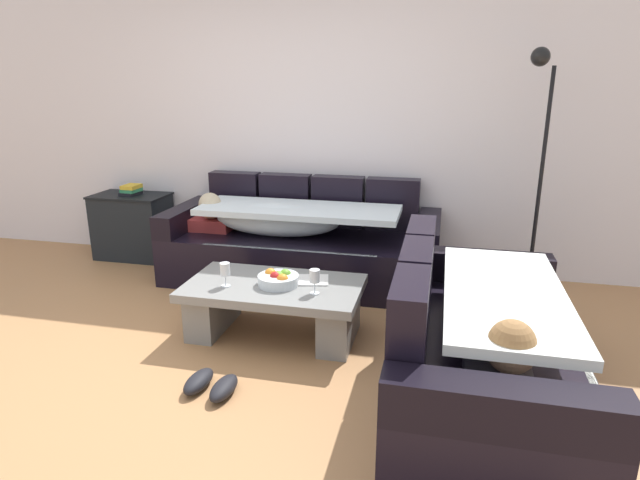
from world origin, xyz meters
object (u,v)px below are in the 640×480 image
(couch_near_window, at_px, (480,350))
(wine_glass_near_right, at_px, (315,277))
(open_magazine, at_px, (308,280))
(fruit_bowl, at_px, (278,279))
(book_stack_on_cabinet, at_px, (131,190))
(pair_of_shoes, at_px, (211,385))
(floor_lamp, at_px, (537,160))
(couch_along_wall, at_px, (298,244))
(side_cabinet, at_px, (133,226))
(coffee_table, at_px, (274,303))
(wine_glass_near_left, at_px, (225,270))

(couch_near_window, distance_m, wine_glass_near_right, 1.13)
(open_magazine, bearing_deg, fruit_bowl, -157.41)
(book_stack_on_cabinet, distance_m, pair_of_shoes, 2.81)
(floor_lamp, xyz_separation_m, pair_of_shoes, (-1.92, -1.99, -1.07))
(fruit_bowl, bearing_deg, open_magazine, 34.71)
(couch_along_wall, bearing_deg, couch_near_window, -48.35)
(wine_glass_near_right, bearing_deg, book_stack_on_cabinet, 146.98)
(couch_near_window, bearing_deg, open_magazine, 59.21)
(side_cabinet, distance_m, book_stack_on_cabinet, 0.37)
(couch_along_wall, bearing_deg, coffee_table, -83.09)
(wine_glass_near_left, bearing_deg, coffee_table, 21.16)
(coffee_table, bearing_deg, side_cabinet, 145.26)
(coffee_table, relative_size, side_cabinet, 1.67)
(couch_along_wall, height_order, coffee_table, couch_along_wall)
(fruit_bowl, height_order, side_cabinet, side_cabinet)
(floor_lamp, bearing_deg, wine_glass_near_right, -138.09)
(floor_lamp, bearing_deg, couch_along_wall, -176.40)
(fruit_bowl, height_order, book_stack_on_cabinet, book_stack_on_cabinet)
(pair_of_shoes, bearing_deg, open_magazine, 68.45)
(couch_along_wall, distance_m, book_stack_on_cabinet, 1.80)
(couch_near_window, relative_size, book_stack_on_cabinet, 9.07)
(coffee_table, height_order, fruit_bowl, fruit_bowl)
(open_magazine, distance_m, book_stack_on_cabinet, 2.44)
(couch_along_wall, xyz_separation_m, pair_of_shoes, (-0.00, -1.87, -0.29))
(fruit_bowl, height_order, floor_lamp, floor_lamp)
(fruit_bowl, distance_m, floor_lamp, 2.24)
(open_magazine, xyz_separation_m, side_cabinet, (-2.12, 1.21, -0.06))
(fruit_bowl, relative_size, pair_of_shoes, 0.91)
(book_stack_on_cabinet, xyz_separation_m, floor_lamp, (3.67, -0.11, 0.43))
(couch_near_window, relative_size, wine_glass_near_left, 11.02)
(wine_glass_near_right, height_order, floor_lamp, floor_lamp)
(couch_along_wall, relative_size, pair_of_shoes, 7.63)
(coffee_table, relative_size, floor_lamp, 0.62)
(wine_glass_near_right, height_order, book_stack_on_cabinet, book_stack_on_cabinet)
(open_magazine, height_order, floor_lamp, floor_lamp)
(wine_glass_near_right, relative_size, floor_lamp, 0.09)
(coffee_table, distance_m, pair_of_shoes, 0.81)
(pair_of_shoes, bearing_deg, floor_lamp, 45.98)
(wine_glass_near_left, xyz_separation_m, side_cabinet, (-1.60, 1.44, -0.17))
(wine_glass_near_left, height_order, floor_lamp, floor_lamp)
(fruit_bowl, relative_size, floor_lamp, 0.14)
(coffee_table, distance_m, open_magazine, 0.28)
(wine_glass_near_left, xyz_separation_m, book_stack_on_cabinet, (-1.58, 1.44, 0.19))
(wine_glass_near_left, bearing_deg, book_stack_on_cabinet, 137.71)
(wine_glass_near_left, xyz_separation_m, pair_of_shoes, (0.17, -0.65, -0.45))
(open_magazine, bearing_deg, wine_glass_near_right, -77.29)
(wine_glass_near_left, distance_m, wine_glass_near_right, 0.62)
(coffee_table, distance_m, book_stack_on_cabinet, 2.35)
(open_magazine, xyz_separation_m, book_stack_on_cabinet, (-2.10, 1.21, 0.30))
(couch_near_window, relative_size, open_magazine, 6.53)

